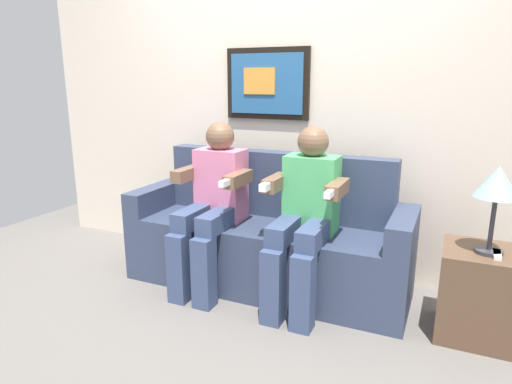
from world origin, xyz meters
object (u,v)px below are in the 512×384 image
(couch, at_px, (267,242))
(spare_remote_on_table, at_px, (497,254))
(table_lamp, at_px, (497,186))
(person_on_left, at_px, (213,201))
(person_on_right, at_px, (305,212))
(side_table_right, at_px, (478,293))

(couch, bearing_deg, spare_remote_on_table, -7.21)
(table_lamp, bearing_deg, person_on_left, -178.93)
(person_on_right, bearing_deg, person_on_left, 179.96)
(person_on_left, bearing_deg, spare_remote_on_table, -0.14)
(spare_remote_on_table, bearing_deg, person_on_right, 179.79)
(couch, bearing_deg, person_on_right, -27.70)
(couch, relative_size, person_on_right, 1.70)
(person_on_left, xyz_separation_m, person_on_right, (0.64, -0.00, 0.00))
(couch, distance_m, side_table_right, 1.30)
(person_on_right, relative_size, spare_remote_on_table, 8.54)
(side_table_right, distance_m, table_lamp, 0.61)
(table_lamp, height_order, spare_remote_on_table, table_lamp)
(person_on_left, distance_m, table_lamp, 1.65)
(person_on_left, bearing_deg, couch, 27.66)
(table_lamp, relative_size, spare_remote_on_table, 3.54)
(couch, distance_m, person_on_right, 0.46)
(person_on_left, bearing_deg, side_table_right, 2.16)
(person_on_left, bearing_deg, table_lamp, 1.07)
(person_on_right, xyz_separation_m, spare_remote_on_table, (1.03, -0.00, -0.10))
(couch, relative_size, table_lamp, 4.12)
(couch, distance_m, person_on_left, 0.46)
(couch, relative_size, person_on_left, 1.70)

